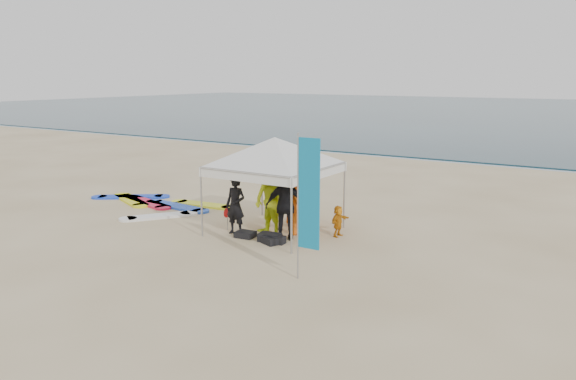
{
  "coord_description": "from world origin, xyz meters",
  "views": [
    {
      "loc": [
        9.01,
        -10.04,
        4.26
      ],
      "look_at": [
        1.05,
        2.6,
        1.2
      ],
      "focal_mm": 35.0,
      "sensor_mm": 36.0,
      "label": 1
    }
  ],
  "objects_px": {
    "person_black_a": "(236,205)",
    "canopy_tent": "(275,138)",
    "person_orange_b": "(299,194)",
    "feather_flag": "(308,196)",
    "person_yellow": "(270,201)",
    "person_seated": "(338,221)",
    "surfboard_spread": "(157,204)",
    "person_orange_a": "(297,202)",
    "marker_pennant": "(231,213)",
    "person_black_b": "(286,206)"
  },
  "relations": [
    {
      "from": "person_black_a",
      "to": "person_orange_b",
      "type": "distance_m",
      "value": 1.91
    },
    {
      "from": "person_orange_a",
      "to": "person_orange_b",
      "type": "xyz_separation_m",
      "value": [
        -0.37,
        0.72,
        0.06
      ]
    },
    {
      "from": "person_black_b",
      "to": "person_orange_a",
      "type": "bearing_deg",
      "value": -115.13
    },
    {
      "from": "person_orange_a",
      "to": "feather_flag",
      "type": "relative_size",
      "value": 0.57
    },
    {
      "from": "person_yellow",
      "to": "person_black_b",
      "type": "relative_size",
      "value": 1.03
    },
    {
      "from": "canopy_tent",
      "to": "feather_flag",
      "type": "bearing_deg",
      "value": -46.3
    },
    {
      "from": "person_orange_a",
      "to": "marker_pennant",
      "type": "xyz_separation_m",
      "value": [
        -1.72,
        -0.7,
        -0.4
      ]
    },
    {
      "from": "marker_pennant",
      "to": "canopy_tent",
      "type": "bearing_deg",
      "value": 26.1
    },
    {
      "from": "canopy_tent",
      "to": "person_orange_b",
      "type": "bearing_deg",
      "value": 75.19
    },
    {
      "from": "surfboard_spread",
      "to": "person_black_b",
      "type": "bearing_deg",
      "value": -10.9
    },
    {
      "from": "person_black_a",
      "to": "person_orange_b",
      "type": "xyz_separation_m",
      "value": [
        1.03,
        1.6,
        0.15
      ]
    },
    {
      "from": "surfboard_spread",
      "to": "person_yellow",
      "type": "bearing_deg",
      "value": -10.67
    },
    {
      "from": "person_orange_b",
      "to": "person_black_b",
      "type": "bearing_deg",
      "value": 88.57
    },
    {
      "from": "person_orange_a",
      "to": "canopy_tent",
      "type": "relative_size",
      "value": 0.45
    },
    {
      "from": "marker_pennant",
      "to": "person_yellow",
      "type": "bearing_deg",
      "value": 10.39
    },
    {
      "from": "feather_flag",
      "to": "person_black_a",
      "type": "bearing_deg",
      "value": 149.3
    },
    {
      "from": "person_yellow",
      "to": "person_seated",
      "type": "bearing_deg",
      "value": 43.16
    },
    {
      "from": "person_orange_b",
      "to": "marker_pennant",
      "type": "relative_size",
      "value": 2.97
    },
    {
      "from": "canopy_tent",
      "to": "surfboard_spread",
      "type": "xyz_separation_m",
      "value": [
        -5.17,
        0.65,
        -2.59
      ]
    },
    {
      "from": "person_black_a",
      "to": "canopy_tent",
      "type": "bearing_deg",
      "value": 38.72
    },
    {
      "from": "canopy_tent",
      "to": "feather_flag",
      "type": "relative_size",
      "value": 1.28
    },
    {
      "from": "person_black_b",
      "to": "marker_pennant",
      "type": "relative_size",
      "value": 2.86
    },
    {
      "from": "person_seated",
      "to": "feather_flag",
      "type": "height_order",
      "value": "feather_flag"
    },
    {
      "from": "person_black_b",
      "to": "person_orange_b",
      "type": "relative_size",
      "value": 0.96
    },
    {
      "from": "person_black_a",
      "to": "feather_flag",
      "type": "height_order",
      "value": "feather_flag"
    },
    {
      "from": "feather_flag",
      "to": "marker_pennant",
      "type": "xyz_separation_m",
      "value": [
        -3.76,
        2.23,
        -1.34
      ]
    },
    {
      "from": "feather_flag",
      "to": "person_orange_b",
      "type": "bearing_deg",
      "value": 123.55
    },
    {
      "from": "person_seated",
      "to": "marker_pennant",
      "type": "xyz_separation_m",
      "value": [
        -2.8,
        -1.09,
        0.07
      ]
    },
    {
      "from": "person_black_b",
      "to": "person_seated",
      "type": "relative_size",
      "value": 2.15
    },
    {
      "from": "person_orange_b",
      "to": "person_black_a",
      "type": "bearing_deg",
      "value": 37.77
    },
    {
      "from": "person_yellow",
      "to": "person_seated",
      "type": "height_order",
      "value": "person_yellow"
    },
    {
      "from": "person_orange_a",
      "to": "person_orange_b",
      "type": "bearing_deg",
      "value": -25.24
    },
    {
      "from": "person_yellow",
      "to": "person_orange_a",
      "type": "height_order",
      "value": "person_yellow"
    },
    {
      "from": "person_yellow",
      "to": "person_seated",
      "type": "relative_size",
      "value": 2.2
    },
    {
      "from": "person_black_a",
      "to": "person_black_b",
      "type": "distance_m",
      "value": 1.49
    },
    {
      "from": "person_yellow",
      "to": "person_orange_b",
      "type": "xyz_separation_m",
      "value": [
        0.18,
        1.21,
        0.01
      ]
    },
    {
      "from": "person_orange_b",
      "to": "surfboard_spread",
      "type": "relative_size",
      "value": 0.37
    },
    {
      "from": "person_black_b",
      "to": "feather_flag",
      "type": "height_order",
      "value": "feather_flag"
    },
    {
      "from": "person_black_a",
      "to": "feather_flag",
      "type": "xyz_separation_m",
      "value": [
        3.45,
        -2.05,
        1.03
      ]
    },
    {
      "from": "canopy_tent",
      "to": "person_black_b",
      "type": "bearing_deg",
      "value": -35.42
    },
    {
      "from": "person_yellow",
      "to": "person_orange_a",
      "type": "bearing_deg",
      "value": 55.93
    },
    {
      "from": "feather_flag",
      "to": "person_black_b",
      "type": "bearing_deg",
      "value": 130.78
    },
    {
      "from": "person_black_a",
      "to": "marker_pennant",
      "type": "distance_m",
      "value": 0.47
    },
    {
      "from": "person_orange_a",
      "to": "person_yellow",
      "type": "bearing_deg",
      "value": 78.51
    },
    {
      "from": "person_yellow",
      "to": "person_orange_b",
      "type": "distance_m",
      "value": 1.22
    },
    {
      "from": "person_seated",
      "to": "surfboard_spread",
      "type": "height_order",
      "value": "person_seated"
    },
    {
      "from": "person_black_a",
      "to": "canopy_tent",
      "type": "distance_m",
      "value": 2.12
    },
    {
      "from": "feather_flag",
      "to": "surfboard_spread",
      "type": "distance_m",
      "value": 8.73
    },
    {
      "from": "person_black_a",
      "to": "person_orange_a",
      "type": "relative_size",
      "value": 0.9
    },
    {
      "from": "person_orange_b",
      "to": "feather_flag",
      "type": "height_order",
      "value": "feather_flag"
    }
  ]
}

